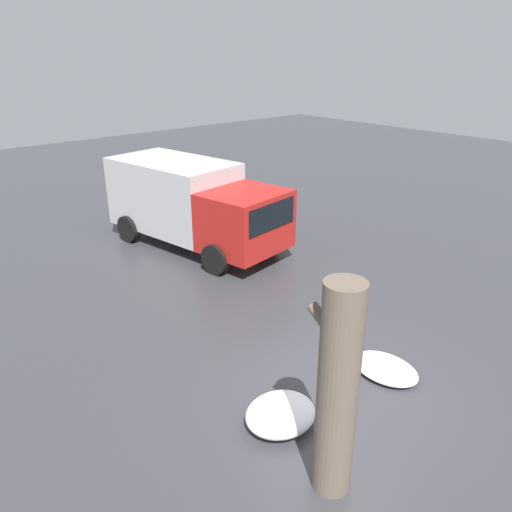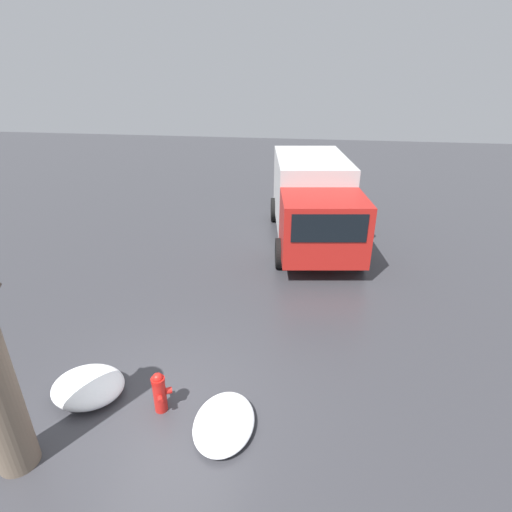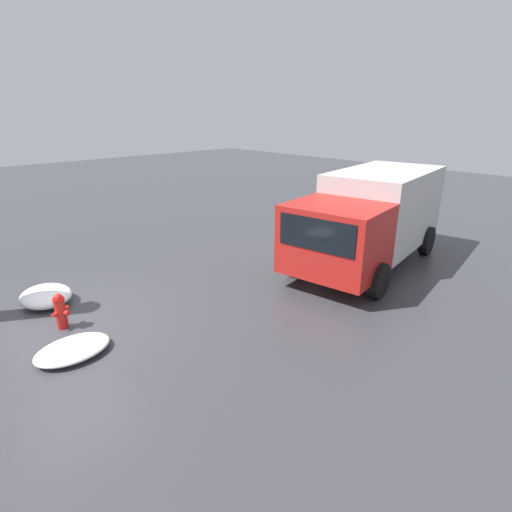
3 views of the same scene
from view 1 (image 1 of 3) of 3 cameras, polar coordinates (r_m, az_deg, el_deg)
The scene contains 6 objects.
ground_plane at distance 9.96m, azimuth 9.40°, elevation -15.12°, with size 60.00×60.00×0.00m, color #38383D.
fire_hydrant at distance 9.72m, azimuth 9.56°, elevation -13.20°, with size 0.42×0.35×0.80m.
tree_trunk at distance 7.19m, azimuth 9.28°, elevation -15.02°, with size 0.88×0.58×3.36m.
delivery_truck at distance 16.21m, azimuth -7.29°, elevation 6.15°, with size 6.48×3.35×2.70m.
snow_pile_by_hydrant at distance 9.06m, azimuth 2.83°, elevation -17.58°, with size 1.13×1.30×0.42m.
snow_pile_curbside at distance 10.58m, azimuth 14.57°, elevation -12.31°, with size 1.38×1.00×0.23m.
Camera 1 is at (-4.76, 6.30, 6.07)m, focal length 35.00 mm.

